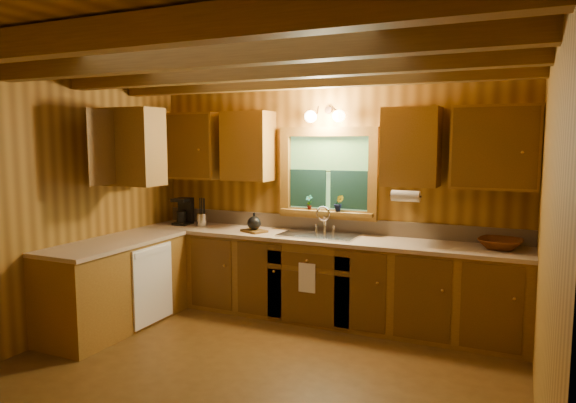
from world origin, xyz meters
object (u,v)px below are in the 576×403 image
Objects in this scene: cutting_board at (254,231)px; wicker_basket at (500,244)px; sink at (319,240)px; coffee_maker at (184,211)px.

cutting_board is 0.67× the size of wicker_basket.
sink is 3.08× the size of cutting_board.
sink is 0.74m from cutting_board.
wicker_basket reaches higher than cutting_board.
sink is at bearing -178.54° from wicker_basket.
coffee_maker reaches higher than sink.
coffee_maker is 1.21× the size of cutting_board.
sink reaches higher than wicker_basket.
coffee_maker is at bearing -179.89° from wicker_basket.
coffee_maker is 3.55m from wicker_basket.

